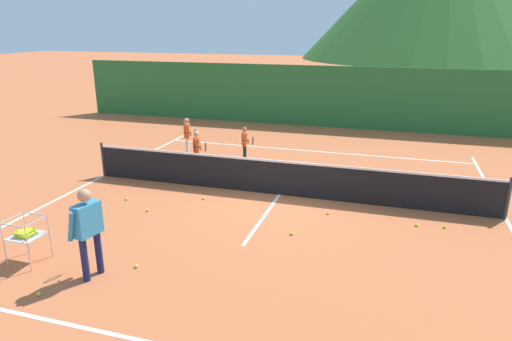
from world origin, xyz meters
TOP-DOWN VIEW (x-y plane):
  - ground_plane at (0.00, 0.00)m, footprint 120.00×120.00m
  - line_baseline_far at (0.00, 4.70)m, footprint 11.10×0.08m
  - line_sideline_west at (-5.55, 0.00)m, footprint 0.08×11.07m
  - line_sideline_east at (5.55, 0.00)m, footprint 0.08×11.07m
  - line_service_center at (0.00, 0.00)m, footprint 0.08×6.27m
  - tennis_net at (0.00, 0.00)m, footprint 11.11×0.08m
  - instructor at (-2.23, -5.05)m, footprint 0.44×0.82m
  - student_0 at (-4.09, 2.92)m, footprint 0.57×0.55m
  - student_1 at (-2.99, 1.30)m, footprint 0.54×0.55m
  - student_2 at (-1.88, 2.72)m, footprint 0.48×0.54m
  - ball_cart at (-3.75, -4.95)m, footprint 0.58×0.58m
  - tennis_ball_0 at (-3.76, -1.56)m, footprint 0.07×0.07m
  - tennis_ball_1 at (4.10, -0.97)m, footprint 0.07×0.07m
  - tennis_ball_2 at (-1.84, -0.93)m, footprint 0.07×0.07m
  - tennis_ball_3 at (3.50, -1.05)m, footprint 0.07×0.07m
  - tennis_ball_4 at (-1.65, -4.56)m, footprint 0.07×0.07m
  - tennis_ball_5 at (-2.84, -2.08)m, footprint 0.07×0.07m
  - tennis_ball_7 at (-2.74, -5.87)m, footprint 0.07×0.07m
  - tennis_ball_8 at (0.86, -2.32)m, footprint 0.07×0.07m
  - tennis_ball_9 at (1.46, -0.95)m, footprint 0.07×0.07m
  - windscreen_fence at (0.00, 9.04)m, footprint 24.42×0.08m

SIDE VIEW (x-z plane):
  - ground_plane at x=0.00m, z-range 0.00..0.00m
  - line_baseline_far at x=0.00m, z-range 0.00..0.01m
  - line_sideline_west at x=-5.55m, z-range 0.00..0.01m
  - line_sideline_east at x=5.55m, z-range 0.00..0.01m
  - line_service_center at x=0.00m, z-range 0.00..0.01m
  - tennis_ball_0 at x=-3.76m, z-range 0.00..0.07m
  - tennis_ball_1 at x=4.10m, z-range 0.00..0.07m
  - tennis_ball_2 at x=-1.84m, z-range 0.00..0.07m
  - tennis_ball_3 at x=3.50m, z-range 0.00..0.07m
  - tennis_ball_4 at x=-1.65m, z-range 0.00..0.07m
  - tennis_ball_5 at x=-2.84m, z-range 0.00..0.07m
  - tennis_ball_7 at x=-2.74m, z-range 0.00..0.07m
  - tennis_ball_8 at x=0.86m, z-range 0.00..0.07m
  - tennis_ball_9 at x=1.46m, z-range 0.00..0.07m
  - tennis_net at x=0.00m, z-range -0.03..1.02m
  - ball_cart at x=-3.75m, z-range 0.15..1.05m
  - student_2 at x=-1.88m, z-range 0.12..1.31m
  - student_1 at x=-2.99m, z-range 0.13..1.42m
  - student_0 at x=-4.09m, z-range 0.13..1.46m
  - instructor at x=-2.23m, z-range 0.17..1.87m
  - windscreen_fence at x=0.00m, z-range 0.00..2.72m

